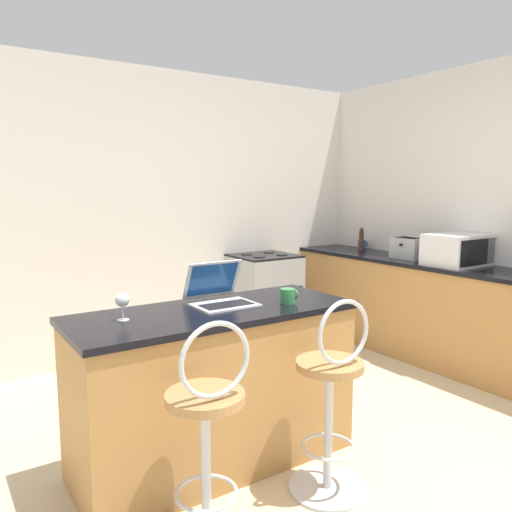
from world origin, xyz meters
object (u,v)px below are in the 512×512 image
microwave (457,250)px  mug_green (288,296)px  bar_stool_far (331,402)px  pepper_mill (361,239)px  toaster (408,248)px  wine_glass_short (122,301)px  laptop (219,293)px  mug_red (409,250)px  stove_range (264,299)px  bar_stool_near (208,441)px  mug_blue (362,244)px

microwave → mug_green: bearing=-171.0°
bar_stool_far → pepper_mill: pepper_mill is taller
toaster → microwave: bearing=-86.4°
toaster → wine_glass_short: size_ratio=2.10×
laptop → mug_red: size_ratio=3.63×
stove_range → mug_green: (-1.07, -1.79, 0.49)m
laptop → stove_range: laptop is taller
bar_stool_near → mug_green: bearing=30.6°
laptop → mug_red: 2.71m
microwave → pepper_mill: bearing=86.5°
microwave → pepper_mill: (0.07, 1.19, -0.02)m
laptop → mug_red: (2.59, 0.79, -0.01)m
stove_range → wine_glass_short: bearing=-140.6°
laptop → mug_red: bearing=16.9°
microwave → mug_green: (-2.05, -0.33, -0.09)m
mug_green → mug_blue: bearing=35.7°
mug_red → mug_blue: mug_blue is taller
pepper_mill → wine_glass_short: (-3.03, -1.36, -0.02)m
bar_stool_far → wine_glass_short: 1.16m
laptop → toaster: (2.35, 0.61, 0.04)m
toaster → mug_blue: size_ratio=2.88×
pepper_mill → mug_blue: (0.10, 0.09, -0.07)m
microwave → wine_glass_short: (-2.96, -0.17, -0.03)m
stove_range → mug_blue: mug_blue is taller
bar_stool_near → stove_range: (1.84, 2.24, -0.04)m
pepper_mill → bar_stool_near: bearing=-145.8°
laptop → mug_green: 0.39m
bar_stool_near → wine_glass_short: (-0.14, 0.61, 0.51)m
bar_stool_near → wine_glass_short: wine_glass_short is taller
bar_stool_near → bar_stool_far: same height
bar_stool_far → wine_glass_short: bearing=143.9°
pepper_mill → wine_glass_short: 3.32m
laptop → mug_blue: (2.56, 1.39, -0.01)m
toaster → pepper_mill: (0.10, 0.70, 0.02)m
microwave → mug_blue: 1.29m
bar_stool_near → wine_glass_short: bearing=103.0°
bar_stool_near → laptop: (0.44, 0.66, 0.47)m
laptop → bar_stool_far: bearing=-68.4°
laptop → toaster: 2.43m
bar_stool_near → mug_green: 1.00m
mug_green → bar_stool_near: bearing=-149.4°
microwave → mug_blue: microwave is taller
bar_stool_far → laptop: 0.85m
microwave → mug_blue: bearing=82.2°
wine_glass_short → mug_blue: 3.45m
microwave → mug_red: microwave is taller
pepper_mill → mug_red: pepper_mill is taller
bar_stool_far → pepper_mill: 2.99m
bar_stool_far → mug_blue: (2.30, 2.05, 0.45)m
mug_blue → wine_glass_short: bearing=-155.3°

